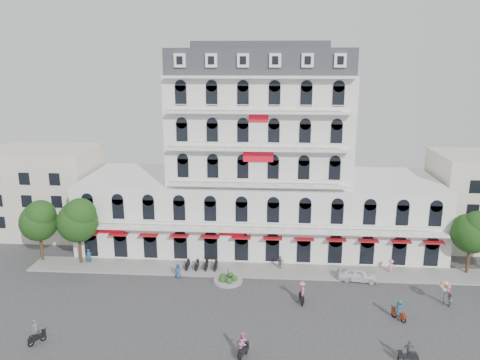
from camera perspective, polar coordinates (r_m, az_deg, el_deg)
name	(u,v)px	position (r m, az deg, el deg)	size (l,w,h in m)	color
ground	(253,311)	(47.16, 1.57, -15.67)	(120.00, 120.00, 0.00)	#38383A
sidewalk	(256,270)	(55.11, 1.99, -10.94)	(53.00, 4.00, 0.16)	gray
main_building	(259,170)	(60.41, 2.39, 1.26)	(45.00, 15.00, 25.80)	silver
flank_building_west	(45,191)	(70.79, -22.66, -1.22)	(14.00, 10.00, 12.00)	beige
traffic_island	(228,280)	(52.51, -1.48, -12.06)	(3.20, 3.20, 1.60)	gray
parked_scooter_row	(202,270)	(55.52, -4.70, -10.87)	(4.40, 1.80, 1.10)	black
tree_west_outer	(39,219)	(60.63, -23.32, -4.41)	(4.50, 4.48, 7.76)	#382314
tree_west_inner	(78,219)	(57.98, -19.17, -4.49)	(4.76, 4.76, 8.25)	#382314
tree_east_inner	(472,231)	(58.49, 26.47, -5.55)	(4.40, 4.37, 7.57)	#382314
parked_car	(358,274)	(54.17, 14.17, -11.08)	(1.77, 4.39, 1.50)	white
rider_west	(36,333)	(45.45, -23.59, -16.68)	(1.16, 1.45, 2.28)	black
rider_southwest	(243,345)	(40.27, 0.38, -19.42)	(1.00, 1.60, 2.30)	black
rider_east	(399,310)	(47.62, 18.83, -14.78)	(1.18, 1.43, 2.07)	maroon
rider_northeast	(409,352)	(42.10, 19.88, -19.10)	(1.70, 0.39, 2.00)	black
rider_center	(302,292)	(48.31, 7.53, -13.34)	(0.81, 1.70, 2.34)	black
pedestrian_left	(178,271)	(53.59, -7.56, -10.94)	(0.81, 0.53, 1.66)	navy
pedestrian_mid	(280,263)	(55.22, 4.92, -10.04)	(1.01, 0.42, 1.73)	slate
pedestrian_right	(391,266)	(56.89, 17.90, -9.99)	(1.08, 0.62, 1.68)	pink
pedestrian_far	(89,257)	(59.27, -17.93, -8.88)	(0.69, 0.45, 1.89)	#24526D
balloon_vendor	(447,294)	(51.58, 23.95, -12.58)	(1.31, 1.23, 2.45)	slate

